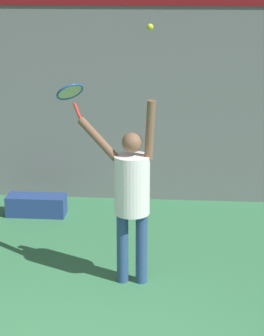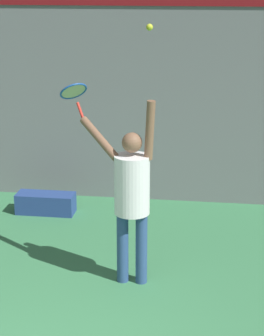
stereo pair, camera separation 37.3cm
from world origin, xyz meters
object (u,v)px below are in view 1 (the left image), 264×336
tennis_player (131,191)px  tennis_ball (150,27)px  equipment_bag (36,205)px  tennis_racket (70,94)px

tennis_player → tennis_ball: size_ratio=31.17×
tennis_player → equipment_bag: bearing=129.0°
tennis_racket → tennis_ball: 1.34m
tennis_ball → equipment_bag: size_ratio=0.08×
equipment_bag → tennis_racket: bearing=-59.8°
equipment_bag → tennis_ball: bearing=-48.9°
tennis_ball → tennis_player: bearing=157.1°
tennis_racket → tennis_ball: tennis_ball is taller
tennis_player → equipment_bag: 2.59m
tennis_player → tennis_racket: bearing=144.6°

